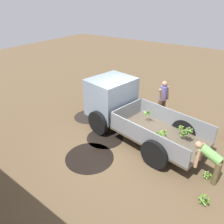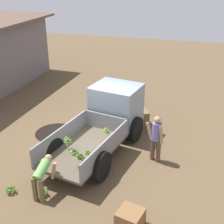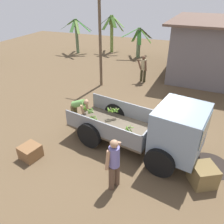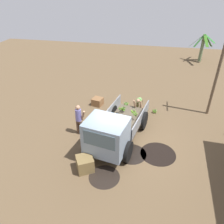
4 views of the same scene
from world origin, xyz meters
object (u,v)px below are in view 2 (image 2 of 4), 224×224
Objects in this scene: cargo_truck at (110,114)px; person_foreground_visitor at (156,137)px; banana_bunch_on_ground_0 at (44,193)px; person_worker_loading at (42,175)px; wooden_crate_0 at (130,219)px; banana_bunch_on_ground_1 at (11,189)px; wooden_crate_1 at (139,118)px.

person_foreground_visitor is (-0.94, -1.83, -0.11)m from cargo_truck.
person_foreground_visitor is 6.42× the size of banana_bunch_on_ground_0.
person_worker_loading is (-2.58, 2.71, -0.21)m from person_foreground_visitor.
wooden_crate_0 is at bearing -94.92° from person_worker_loading.
person_foreground_visitor is at bearing -106.32° from cargo_truck.
wooden_crate_1 is (5.09, -2.65, 0.18)m from banana_bunch_on_ground_1.
person_foreground_visitor is 3.08m from wooden_crate_0.
person_foreground_visitor is at bearing -52.99° from banana_bunch_on_ground_1.
cargo_truck is 2.95× the size of person_foreground_visitor.
banana_bunch_on_ground_1 is at bearing 164.55° from cargo_truck.
wooden_crate_0 reaches higher than banana_bunch_on_ground_0.
banana_bunch_on_ground_1 is at bearing 152.50° from wooden_crate_1.
person_worker_loading is at bearing -21.54° from person_foreground_visitor.
person_foreground_visitor is 4.65m from banana_bunch_on_ground_1.
person_foreground_visitor is 1.46× the size of person_worker_loading.
banana_bunch_on_ground_0 is (-0.03, -0.01, -0.58)m from person_worker_loading.
cargo_truck is 1.75m from wooden_crate_1.
cargo_truck is at bearing -13.82° from banana_bunch_on_ground_0.
cargo_truck reaches higher than person_foreground_visitor.
cargo_truck is 3.76m from banana_bunch_on_ground_0.
wooden_crate_1 is at bearing -27.50° from banana_bunch_on_ground_1.
person_worker_loading is at bearing 25.76° from banana_bunch_on_ground_0.
wooden_crate_1 is at bearing -14.64° from person_worker_loading.
person_foreground_visitor is 2.72× the size of wooden_crate_0.
banana_bunch_on_ground_1 is at bearing 86.03° from wooden_crate_0.
person_worker_loading is 2.65m from wooden_crate_0.
cargo_truck reaches higher than wooden_crate_1.
person_worker_loading is at bearing 176.76° from cargo_truck.
wooden_crate_0 is at bearing -93.97° from banana_bunch_on_ground_1.
banana_bunch_on_ground_1 is 3.53m from wooden_crate_0.
wooden_crate_1 is at bearing -18.86° from banana_bunch_on_ground_0.
person_worker_loading is at bearing -79.08° from banana_bunch_on_ground_1.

